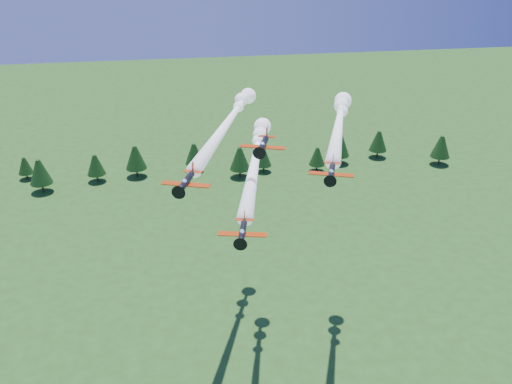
{
  "coord_description": "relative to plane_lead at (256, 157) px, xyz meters",
  "views": [
    {
      "loc": [
        -12.22,
        -81.13,
        85.44
      ],
      "look_at": [
        0.59,
        0.0,
        45.45
      ],
      "focal_mm": 40.0,
      "sensor_mm": 36.0,
      "label": 1
    }
  ],
  "objects": [
    {
      "name": "plane_lead",
      "position": [
        0.0,
        0.0,
        0.0
      ],
      "size": [
        15.56,
        49.79,
        3.7
      ],
      "rotation": [
        0.0,
        0.0,
        -0.22
      ],
      "color": "black",
      "rests_on": "ground"
    },
    {
      "name": "plane_slot",
      "position": [
        -0.46,
        -10.98,
        6.81
      ],
      "size": [
        7.69,
        8.58,
        2.71
      ],
      "rotation": [
        0.0,
        0.0,
        -0.33
      ],
      "color": "black",
      "rests_on": "ground"
    },
    {
      "name": "plane_right",
      "position": [
        16.87,
        2.83,
        5.38
      ],
      "size": [
        18.16,
        42.09,
        3.7
      ],
      "rotation": [
        0.0,
        0.0,
        -0.34
      ],
      "color": "black",
      "rests_on": "ground"
    },
    {
      "name": "plane_left",
      "position": [
        -3.65,
        12.06,
        3.45
      ],
      "size": [
        22.27,
        52.39,
        3.7
      ],
      "rotation": [
        0.0,
        0.0,
        -0.34
      ],
      "color": "black",
      "rests_on": "ground"
    },
    {
      "name": "treeline",
      "position": [
        7.1,
        91.63,
        -37.1
      ],
      "size": [
        158.29,
        19.01,
        11.83
      ],
      "color": "#382314",
      "rests_on": "ground"
    }
  ]
}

